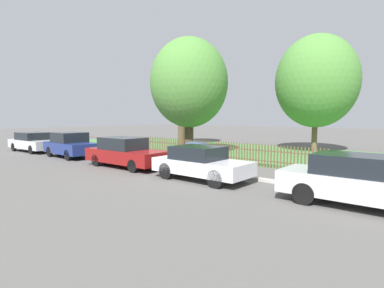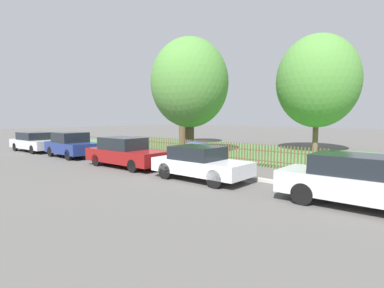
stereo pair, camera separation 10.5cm
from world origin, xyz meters
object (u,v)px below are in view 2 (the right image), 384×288
Objects in this scene: parked_car_black_saloon at (72,145)px; parked_car_navy_estate at (125,152)px; tree_nearest_kerb at (183,77)px; parked_car_white_van at (361,181)px; covered_motorcycle at (196,151)px; parked_car_red_compact at (200,163)px; tree_mid_park at (317,81)px; parked_car_silver_hatchback at (35,142)px; tree_behind_motorcycle at (190,83)px.

parked_car_navy_estate is (5.43, -0.09, -0.03)m from parked_car_black_saloon.
parked_car_navy_estate is 0.54× the size of tree_nearest_kerb.
parked_car_white_van is 8.43m from covered_motorcycle.
parked_car_white_van is (15.61, -0.00, -0.03)m from parked_car_black_saloon.
parked_car_white_van is (5.50, 0.04, 0.05)m from parked_car_red_compact.
parked_car_red_compact is at bearing -90.88° from tree_mid_park.
tree_mid_park reaches higher than covered_motorcycle.
parked_car_red_compact is (4.67, 0.05, -0.04)m from parked_car_navy_estate.
covered_motorcycle is at bearing 10.94° from parked_car_silver_hatchback.
tree_behind_motorcycle is (4.44, -4.16, -1.23)m from tree_nearest_kerb.
tree_mid_park reaches higher than parked_car_white_van.
parked_car_black_saloon is 0.46× the size of tree_nearest_kerb.
covered_motorcycle is at bearing 20.64° from parked_car_black_saloon.
tree_behind_motorcycle is at bearing -133.47° from tree_mid_park.
parked_car_red_compact is at bearing 179.33° from parked_car_white_van.
covered_motorcycle is 10.89m from tree_mid_park.
tree_nearest_kerb is at bearing 117.03° from parked_car_navy_estate.
parked_car_black_saloon is 0.48× the size of tree_mid_park.
tree_behind_motorcycle reaches higher than parked_car_silver_hatchback.
tree_nearest_kerb is (-0.17, 10.16, 5.11)m from parked_car_black_saloon.
parked_car_white_van is (20.42, 0.19, 0.03)m from parked_car_silver_hatchback.
parked_car_navy_estate is 1.04× the size of parked_car_white_van.
parked_car_white_van is at bearing -66.73° from tree_mid_park.
tree_behind_motorcycle is at bearing 99.16° from parked_car_navy_estate.
parked_car_black_saloon is 0.85× the size of parked_car_navy_estate.
parked_car_white_van is at bearing 0.11° from parked_car_red_compact.
tree_nearest_kerb is 1.11× the size of tree_behind_motorcycle.
covered_motorcycle is 11.97m from tree_nearest_kerb.
tree_behind_motorcycle is at bearing 32.33° from parked_car_silver_hatchback.
parked_car_white_van is 0.57× the size of tree_behind_motorcycle.
parked_car_black_saloon is 8.05m from covered_motorcycle.
parked_car_black_saloon is 5.43m from parked_car_navy_estate.
tree_mid_park reaches higher than parked_car_navy_estate.
parked_car_white_van is 19.46m from tree_nearest_kerb.
tree_mid_park is (-5.32, 12.36, 4.13)m from parked_car_white_van.
parked_car_navy_estate reaches higher than parked_car_silver_hatchback.
tree_mid_park is at bearing 88.78° from parked_car_red_compact.
parked_car_black_saloon is at bearing 0.30° from parked_car_silver_hatchback.
tree_mid_park is (6.02, 6.36, 0.22)m from tree_behind_motorcycle.
parked_car_black_saloon reaches higher than parked_car_silver_hatchback.
parked_car_red_compact is 15.38m from tree_nearest_kerb.
parked_car_black_saloon reaches higher than covered_motorcycle.
tree_mid_park is at bearing 46.53° from tree_behind_motorcycle.
parked_car_navy_estate is at bearing 179.41° from parked_car_white_van.
parked_car_white_van reaches higher than covered_motorcycle.
parked_car_black_saloon is at bearing 177.37° from parked_car_navy_estate.
parked_car_navy_estate is 0.60× the size of tree_behind_motorcycle.
parked_car_silver_hatchback is 4.81m from parked_car_black_saloon.
parked_car_navy_estate is at bearing -179.73° from parked_car_red_compact.
tree_mid_park reaches higher than tree_behind_motorcycle.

